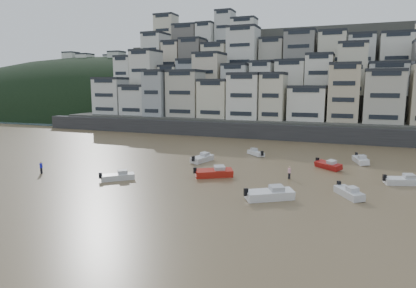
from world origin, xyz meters
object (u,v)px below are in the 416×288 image
at_px(boat_e, 328,164).
at_px(boat_d, 403,180).
at_px(boat_a, 270,193).
at_px(boat_b, 349,191).
at_px(boat_i, 361,159).
at_px(boat_f, 202,157).
at_px(boat_j, 118,175).
at_px(boat_h, 256,152).
at_px(person_pink, 289,173).
at_px(boat_c, 214,172).
at_px(person_blue, 41,168).

bearing_deg(boat_e, boat_d, 9.19).
distance_m(boat_a, boat_b, 9.29).
distance_m(boat_a, boat_i, 26.42).
bearing_deg(boat_e, boat_f, -132.28).
distance_m(boat_i, boat_j, 38.47).
bearing_deg(boat_h, boat_d, -164.73).
height_order(boat_e, person_pink, person_pink).
relative_size(boat_c, person_pink, 3.25).
distance_m(boat_f, person_blue, 24.46).
xyz_separation_m(boat_f, boat_i, (24.38, 8.48, -0.03)).
distance_m(boat_h, boat_i, 17.52).
bearing_deg(boat_b, boat_h, -172.69).
xyz_separation_m(boat_b, person_blue, (-41.42, -4.35, 0.21)).
xyz_separation_m(boat_c, boat_d, (23.90, 5.22, -0.09)).
bearing_deg(boat_i, boat_c, -63.11).
height_order(boat_e, boat_h, boat_e).
relative_size(boat_b, boat_i, 0.95).
distance_m(boat_d, boat_e, 11.27).
height_order(boat_j, person_blue, person_blue).
distance_m(boat_c, boat_e, 18.17).
height_order(boat_b, person_pink, person_pink).
bearing_deg(boat_i, boat_d, 6.68).
xyz_separation_m(boat_i, person_blue, (-42.82, -24.55, 0.17)).
distance_m(boat_b, boat_j, 29.18).
distance_m(boat_e, boat_h, 14.38).
relative_size(boat_f, person_blue, 3.07).
distance_m(boat_h, person_blue, 35.41).
bearing_deg(person_blue, boat_e, 25.70).
bearing_deg(boat_c, person_blue, 164.96).
xyz_separation_m(boat_e, boat_j, (-25.77, -17.43, -0.02)).
xyz_separation_m(boat_e, boat_i, (4.62, 6.16, 0.04)).
relative_size(boat_a, boat_b, 1.21).
relative_size(person_blue, person_pink, 1.00).
xyz_separation_m(boat_b, boat_f, (-22.98, 11.72, 0.06)).
height_order(boat_d, boat_j, boat_d).
bearing_deg(boat_c, boat_e, 6.05).
relative_size(boat_e, person_pink, 2.79).
bearing_deg(boat_e, boat_i, 94.19).
relative_size(boat_d, boat_e, 1.02).
bearing_deg(boat_e, boat_j, -104.89).
bearing_deg(boat_d, person_pink, 171.57).
bearing_deg(boat_d, boat_e, 130.05).
relative_size(boat_b, boat_c, 0.86).
bearing_deg(person_pink, boat_f, 158.50).
height_order(boat_c, boat_e, boat_c).
distance_m(boat_e, person_blue, 42.40).
bearing_deg(boat_c, boat_j, 176.84).
bearing_deg(boat_j, boat_d, -23.85).
height_order(boat_a, boat_d, boat_a).
relative_size(boat_a, person_blue, 3.38).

